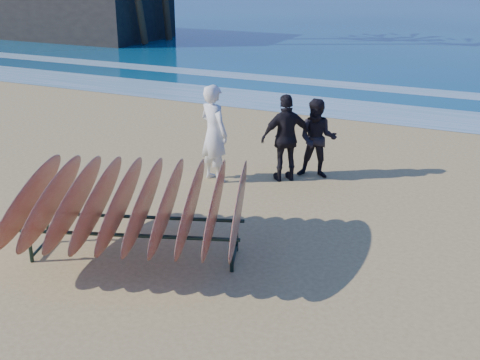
{
  "coord_description": "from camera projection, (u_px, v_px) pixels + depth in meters",
  "views": [
    {
      "loc": [
        3.79,
        -7.14,
        4.19
      ],
      "look_at": [
        0.0,
        0.8,
        0.95
      ],
      "focal_mm": 45.0,
      "sensor_mm": 36.0,
      "label": 1
    }
  ],
  "objects": [
    {
      "name": "person_white",
      "position": [
        214.0,
        133.0,
        11.81
      ],
      "size": [
        0.83,
        0.71,
        1.94
      ],
      "primitive_type": "imported",
      "rotation": [
        0.0,
        0.0,
        2.73
      ],
      "color": "white",
      "rests_on": "ground"
    },
    {
      "name": "foam_near",
      "position": [
        376.0,
        112.0,
        17.49
      ],
      "size": [
        160.0,
        160.0,
        0.0
      ],
      "primitive_type": "plane",
      "color": "white",
      "rests_on": "ground"
    },
    {
      "name": "foam_far",
      "position": [
        400.0,
        90.0,
        20.46
      ],
      "size": [
        160.0,
        160.0,
        0.0
      ],
      "primitive_type": "plane",
      "color": "white",
      "rests_on": "ground"
    },
    {
      "name": "surfboard_rack",
      "position": [
        133.0,
        203.0,
        8.72
      ],
      "size": [
        3.88,
        3.56,
        1.37
      ],
      "rotation": [
        0.0,
        0.0,
        0.35
      ],
      "color": "black",
      "rests_on": "ground"
    },
    {
      "name": "person_dark_a",
      "position": [
        317.0,
        139.0,
        12.03
      ],
      "size": [
        0.9,
        0.77,
        1.61
      ],
      "primitive_type": "imported",
      "rotation": [
        0.0,
        0.0,
        0.22
      ],
      "color": "black",
      "rests_on": "ground"
    },
    {
      "name": "ground",
      "position": [
        217.0,
        256.0,
        9.02
      ],
      "size": [
        120.0,
        120.0,
        0.0
      ],
      "primitive_type": "plane",
      "color": "tan",
      "rests_on": "ground"
    },
    {
      "name": "person_dark_b",
      "position": [
        286.0,
        138.0,
        11.84
      ],
      "size": [
        1.06,
        0.98,
        1.75
      ],
      "primitive_type": "imported",
      "rotation": [
        0.0,
        0.0,
        3.83
      ],
      "color": "black",
      "rests_on": "ground"
    }
  ]
}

